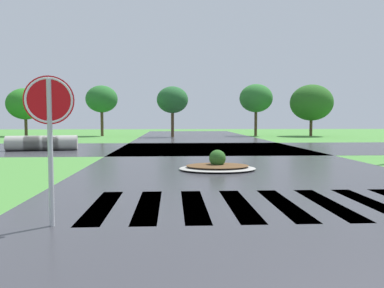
{
  "coord_description": "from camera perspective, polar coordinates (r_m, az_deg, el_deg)",
  "views": [
    {
      "loc": [
        -2.22,
        -2.02,
        1.71
      ],
      "look_at": [
        -1.68,
        8.38,
        1.02
      ],
      "focal_mm": 35.47,
      "sensor_mm": 36.0,
      "label": 1
    }
  ],
  "objects": [
    {
      "name": "asphalt_roadway",
      "position": [
        12.35,
        7.44,
        -4.16
      ],
      "size": [
        10.55,
        80.0,
        0.01
      ],
      "primitive_type": "cube",
      "color": "#35353A",
      "rests_on": "ground"
    },
    {
      "name": "asphalt_cross_road",
      "position": [
        22.06,
        2.82,
        -0.62
      ],
      "size": [
        90.0,
        9.5,
        0.01
      ],
      "primitive_type": "cube",
      "color": "#35353A",
      "rests_on": "ground"
    },
    {
      "name": "crosswalk_stripes",
      "position": [
        7.9,
        13.59,
        -8.77
      ],
      "size": [
        7.65,
        2.91,
        0.01
      ],
      "color": "white",
      "rests_on": "ground"
    },
    {
      "name": "stop_sign",
      "position": [
        6.34,
        -20.64,
        4.06
      ],
      "size": [
        0.74,
        0.23,
        2.38
      ],
      "rotation": [
        0.0,
        0.0,
        0.26
      ],
      "color": "#B2B5BA",
      "rests_on": "ground"
    },
    {
      "name": "median_island",
      "position": [
        12.67,
        3.84,
        -3.31
      ],
      "size": [
        2.56,
        1.94,
        0.68
      ],
      "color": "#9E9B93",
      "rests_on": "ground"
    },
    {
      "name": "drainage_pipe_stack",
      "position": [
        21.88,
        -21.59,
        0.14
      ],
      "size": [
        3.71,
        1.42,
        0.81
      ],
      "color": "#9E9B93",
      "rests_on": "ground"
    },
    {
      "name": "background_treeline",
      "position": [
        37.27,
        -11.19,
        6.34
      ],
      "size": [
        38.97,
        5.53,
        5.34
      ],
      "color": "#4C3823",
      "rests_on": "ground"
    }
  ]
}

